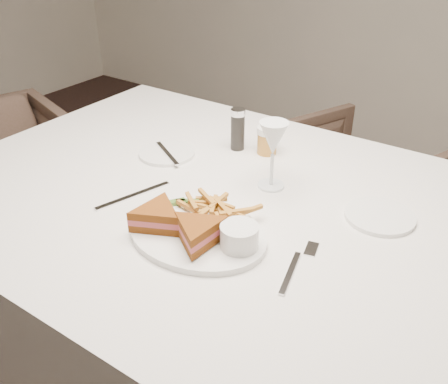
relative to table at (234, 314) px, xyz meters
name	(u,v)px	position (x,y,z in m)	size (l,w,h in m)	color
table	(234,314)	(0.00, 0.00, 0.00)	(1.57, 1.05, 0.75)	silver
chair_far	(343,191)	(-0.06, 0.91, -0.06)	(0.62, 0.58, 0.63)	#4E3A2F
table_setting	(221,201)	(0.01, -0.07, 0.41)	(0.78, 0.63, 0.18)	white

